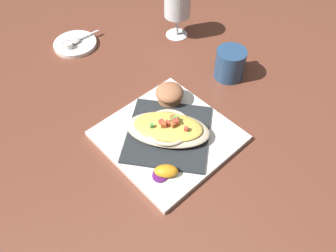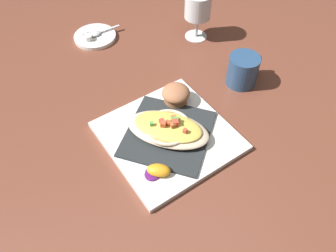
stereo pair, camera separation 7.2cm
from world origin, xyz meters
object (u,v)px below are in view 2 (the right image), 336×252
square_plate (168,136)px  creamer_cup_0 (85,34)px  gratin_dish (168,128)px  coffee_mug (243,71)px  orange_garnish (158,171)px  stemmed_glass (198,8)px  creamer_cup_1 (88,38)px  creamer_saucer (95,37)px  spoon (96,33)px  muffin (176,95)px

square_plate → creamer_cup_0: bearing=-168.5°
gratin_dish → coffee_mug: size_ratio=1.96×
square_plate → orange_garnish: orange_garnish is taller
coffee_mug → stemmed_glass: bearing=-173.8°
orange_garnish → stemmed_glass: (-0.44, 0.29, 0.07)m
stemmed_glass → creamer_cup_1: stemmed_glass is taller
creamer_cup_1 → coffee_mug: bearing=46.6°
creamer_saucer → creamer_cup_1: bearing=-54.0°
coffee_mug → spoon: 0.47m
stemmed_glass → square_plate: bearing=-33.9°
spoon → creamer_cup_0: size_ratio=4.44×
square_plate → orange_garnish: size_ratio=4.04×
gratin_dish → coffee_mug: bearing=112.7°
orange_garnish → stemmed_glass: 0.53m
gratin_dish → stemmed_glass: bearing=146.1°
orange_garnish → creamer_cup_1: 0.53m
creamer_saucer → creamer_cup_1: 0.03m
spoon → creamer_cup_0: creamer_cup_0 is taller
stemmed_glass → creamer_cup_1: size_ratio=5.90×
muffin → orange_garnish: 0.22m
muffin → creamer_saucer: bearing=-161.2°
muffin → spoon: (-0.36, -0.12, -0.02)m
square_plate → muffin: 0.11m
muffin → coffee_mug: size_ratio=0.64×
gratin_dish → creamer_saucer: 0.46m
square_plate → creamer_cup_1: creamer_cup_1 is taller
square_plate → stemmed_glass: (-0.35, 0.23, 0.09)m
coffee_mug → square_plate: bearing=-67.3°
square_plate → stemmed_glass: stemmed_glass is taller
muffin → orange_garnish: size_ratio=1.02×
gratin_dish → creamer_saucer: (-0.45, -0.07, -0.03)m
muffin → coffee_mug: (-0.02, 0.20, -0.00)m
muffin → spoon: bearing=-161.8°
creamer_cup_1 → creamer_cup_0: bearing=-169.8°
square_plate → creamer_cup_0: 0.47m
muffin → creamer_cup_1: (-0.34, -0.15, -0.02)m
coffee_mug → creamer_cup_0: bearing=-135.1°
coffee_mug → stemmed_glass: size_ratio=0.78×
square_plate → spoon: spoon is taller
square_plate → spoon: (-0.45, -0.06, 0.01)m
stemmed_glass → spoon: bearing=-110.3°
stemmed_glass → orange_garnish: bearing=-33.8°
gratin_dish → creamer_cup_0: size_ratio=9.04×
coffee_mug → creamer_cup_1: (-0.33, -0.35, -0.02)m
square_plate → stemmed_glass: size_ratio=1.97×
square_plate → orange_garnish: 0.11m
square_plate → creamer_saucer: (-0.45, -0.07, -0.00)m
muffin → creamer_saucer: muffin is taller
muffin → orange_garnish: muffin is taller
muffin → creamer_cup_0: size_ratio=2.93×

